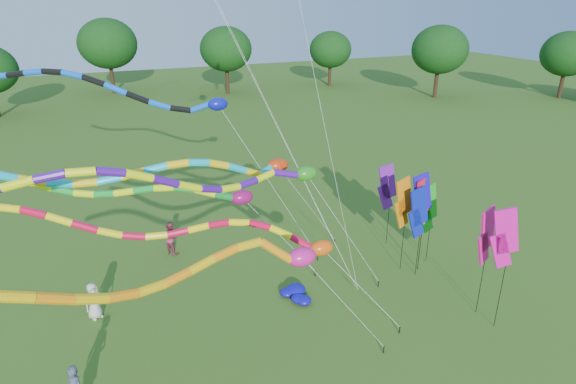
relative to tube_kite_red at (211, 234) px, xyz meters
name	(u,v)px	position (x,y,z in m)	size (l,w,h in m)	color
ground	(355,374)	(3.85, -3.76, -4.46)	(160.00, 160.00, 0.00)	#2D5817
tree_ring	(403,198)	(6.40, -2.16, 1.11)	(116.06, 115.94, 9.67)	#382314
tube_kite_red	(211,234)	(0.00, 0.00, 0.00)	(12.80, 4.44, 6.49)	black
tube_kite_orange	(174,274)	(-1.96, -4.03, 1.15)	(13.78, 2.04, 7.45)	black
tube_kite_purple	(200,179)	(-0.36, -0.56, 2.26)	(14.61, 2.02, 8.43)	black
tube_kite_blue	(109,90)	(-2.31, 7.22, 3.97)	(14.98, 7.11, 10.09)	black
tube_kite_cyan	(189,170)	(0.05, 3.24, 1.28)	(14.88, 2.74, 7.79)	black
tube_kite_green	(139,190)	(-1.87, 3.95, 0.50)	(14.15, 3.02, 7.08)	black
banner_pole_blue_a	(418,213)	(9.52, 0.67, -1.22)	(1.16, 0.15, 4.50)	black
banner_pole_magenta_a	(486,236)	(10.03, -2.76, -0.87)	(1.14, 0.39, 4.86)	black
banner_pole_green	(429,209)	(10.78, 1.47, -1.58)	(1.16, 0.23, 4.14)	black
banner_pole_blue_b	(421,199)	(9.91, 1.03, -0.76)	(1.16, 0.11, 4.97)	black
banner_pole_magenta_b	(504,239)	(10.00, -3.62, -0.55)	(1.10, 0.54, 5.18)	black
banner_pole_violet	(387,187)	(10.02, 3.82, -1.23)	(1.16, 0.11, 4.50)	black
banner_pole_orange	(403,203)	(9.15, 1.32, -0.95)	(1.15, 0.30, 4.78)	black
banner_pole_red	(422,203)	(9.98, 1.03, -0.95)	(1.13, 0.44, 4.78)	black
blue_nylon_heap	(295,297)	(3.69, 0.98, -4.27)	(1.53, 1.23, 0.40)	#100CA7
person_a	(94,301)	(-4.20, 3.19, -3.67)	(0.78, 0.50, 1.59)	beige
person_c	(171,238)	(-0.34, 7.31, -3.60)	(0.84, 0.65, 1.73)	#8B3246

